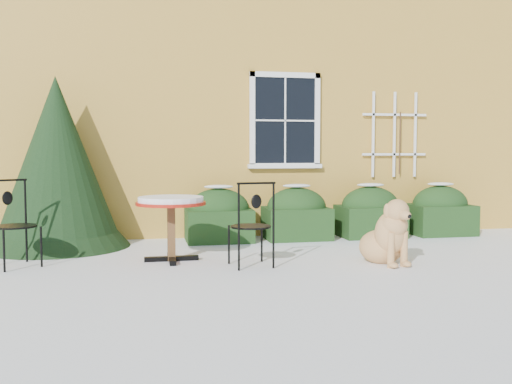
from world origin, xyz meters
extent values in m
plane|color=white|center=(0.00, 0.00, 0.00)|extent=(80.00, 80.00, 0.00)
cube|color=gold|center=(0.00, 7.00, 3.00)|extent=(12.00, 8.00, 6.00)
cube|color=black|center=(0.90, 2.96, 1.98)|extent=(1.05, 0.03, 1.45)
cube|color=white|center=(0.90, 2.95, 2.75)|extent=(1.23, 0.06, 0.09)
cube|color=white|center=(0.90, 2.95, 1.21)|extent=(1.23, 0.06, 0.09)
cube|color=white|center=(0.33, 2.95, 1.98)|extent=(0.09, 0.06, 1.63)
cube|color=white|center=(1.47, 2.95, 1.98)|extent=(0.09, 0.06, 1.63)
cube|color=white|center=(0.90, 2.94, 1.98)|extent=(0.02, 0.02, 1.45)
cube|color=white|center=(0.90, 2.94, 1.98)|extent=(1.05, 0.02, 0.02)
cube|color=white|center=(0.90, 2.95, 1.20)|extent=(1.29, 0.14, 0.07)
cube|color=white|center=(2.50, 2.94, 1.75)|extent=(0.04, 0.03, 1.50)
cube|color=white|center=(2.90, 2.94, 1.75)|extent=(0.04, 0.03, 1.50)
cube|color=white|center=(3.30, 2.94, 1.75)|extent=(0.04, 0.03, 1.50)
cube|color=white|center=(2.90, 2.94, 1.40)|extent=(1.20, 0.03, 0.04)
cube|color=white|center=(2.90, 2.94, 2.10)|extent=(1.20, 0.03, 0.04)
cylinder|color=#472D19|center=(3.00, 2.92, 1.60)|extent=(0.02, 0.02, 1.10)
cube|color=black|center=(-0.30, 2.55, 0.26)|extent=(1.05, 0.80, 0.52)
ellipsoid|color=black|center=(-0.30, 2.55, 0.52)|extent=(1.00, 0.72, 0.67)
ellipsoid|color=white|center=(-0.30, 2.55, 0.88)|extent=(0.47, 0.32, 0.06)
cube|color=black|center=(1.00, 2.55, 0.26)|extent=(1.05, 0.80, 0.52)
ellipsoid|color=black|center=(1.00, 2.55, 0.52)|extent=(1.00, 0.72, 0.67)
ellipsoid|color=white|center=(1.00, 2.55, 0.88)|extent=(0.47, 0.32, 0.06)
cube|color=black|center=(2.30, 2.55, 0.26)|extent=(1.05, 0.80, 0.52)
ellipsoid|color=black|center=(2.30, 2.55, 0.52)|extent=(1.00, 0.72, 0.67)
ellipsoid|color=white|center=(2.30, 2.55, 0.88)|extent=(0.47, 0.32, 0.06)
cube|color=black|center=(3.60, 2.55, 0.26)|extent=(1.05, 0.80, 0.52)
ellipsoid|color=black|center=(3.60, 2.55, 0.52)|extent=(1.00, 0.72, 0.67)
ellipsoid|color=white|center=(3.60, 2.55, 0.88)|extent=(0.47, 0.32, 0.06)
cone|color=black|center=(-2.75, 2.46, 0.61)|extent=(2.12, 2.12, 1.23)
cone|color=black|center=(-2.75, 2.46, 1.29)|extent=(1.90, 1.90, 2.57)
cube|color=black|center=(-1.14, 1.01, 0.03)|extent=(0.71, 0.08, 0.06)
cube|color=black|center=(-1.14, 1.01, 0.03)|extent=(0.08, 0.71, 0.06)
cube|color=brown|center=(-1.14, 1.01, 0.38)|extent=(0.10, 0.10, 0.77)
cylinder|color=#A2190D|center=(-1.14, 1.01, 0.77)|extent=(0.92, 0.92, 0.04)
cylinder|color=white|center=(-1.14, 1.01, 0.82)|extent=(0.85, 0.85, 0.07)
cylinder|color=black|center=(0.02, 0.72, 0.25)|extent=(0.03, 0.03, 0.50)
cylinder|color=black|center=(-0.42, 0.66, 0.25)|extent=(0.03, 0.03, 0.50)
cylinder|color=black|center=(0.07, 0.28, 0.25)|extent=(0.03, 0.03, 0.50)
cylinder|color=black|center=(-0.37, 0.22, 0.25)|extent=(0.03, 0.03, 0.50)
cylinder|color=black|center=(-0.18, 0.47, 0.50)|extent=(0.51, 0.51, 0.02)
cylinder|color=black|center=(0.07, 0.28, 0.78)|extent=(0.03, 0.03, 0.56)
cylinder|color=black|center=(-0.37, 0.22, 0.78)|extent=(0.03, 0.03, 0.56)
cylinder|color=black|center=(-0.15, 0.25, 1.06)|extent=(0.49, 0.09, 0.03)
ellipsoid|color=black|center=(-0.15, 0.25, 0.84)|extent=(0.14, 0.05, 0.17)
cylinder|color=black|center=(-3.14, 0.69, 0.26)|extent=(0.03, 0.03, 0.51)
cylinder|color=black|center=(-2.76, 0.94, 0.26)|extent=(0.03, 0.03, 0.51)
cylinder|color=black|center=(-3.00, 1.32, 0.26)|extent=(0.03, 0.03, 0.51)
cylinder|color=black|center=(-3.07, 1.01, 0.51)|extent=(0.52, 0.52, 0.02)
cylinder|color=black|center=(-3.00, 1.32, 0.80)|extent=(0.03, 0.03, 0.57)
cylinder|color=black|center=(-3.20, 1.20, 1.08)|extent=(0.44, 0.29, 0.03)
ellipsoid|color=black|center=(-3.20, 1.20, 0.85)|extent=(0.13, 0.10, 0.18)
ellipsoid|color=tan|center=(1.54, 0.37, 0.20)|extent=(0.67, 0.71, 0.45)
ellipsoid|color=tan|center=(1.58, 0.18, 0.40)|extent=(0.49, 0.46, 0.56)
sphere|color=tan|center=(1.60, 0.12, 0.53)|extent=(0.34, 0.34, 0.34)
cylinder|color=tan|center=(1.51, 0.02, 0.22)|extent=(0.09, 0.09, 0.44)
cylinder|color=tan|center=(1.71, 0.06, 0.22)|extent=(0.09, 0.09, 0.44)
ellipsoid|color=tan|center=(1.52, -0.03, 0.04)|extent=(0.12, 0.16, 0.07)
ellipsoid|color=tan|center=(1.72, 0.01, 0.04)|extent=(0.12, 0.16, 0.07)
cylinder|color=tan|center=(1.60, 0.11, 0.59)|extent=(0.25, 0.29, 0.24)
sphere|color=tan|center=(1.61, 0.06, 0.71)|extent=(0.29, 0.29, 0.29)
ellipsoid|color=tan|center=(1.64, -0.07, 0.67)|extent=(0.18, 0.25, 0.13)
sphere|color=black|center=(1.66, -0.17, 0.66)|extent=(0.05, 0.05, 0.05)
ellipsoid|color=tan|center=(1.48, 0.07, 0.71)|extent=(0.09, 0.11, 0.18)
ellipsoid|color=tan|center=(1.72, 0.12, 0.71)|extent=(0.09, 0.11, 0.18)
cylinder|color=tan|center=(1.67, 0.63, 0.06)|extent=(0.30, 0.32, 0.08)
camera|label=1|loc=(-1.52, -6.52, 1.44)|focal=40.00mm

